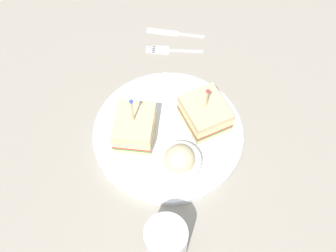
% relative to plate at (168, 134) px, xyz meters
% --- Properties ---
extents(ground_plane, '(1.08, 1.08, 0.02)m').
position_rel_plate_xyz_m(ground_plane, '(0.00, 0.00, -0.02)').
color(ground_plane, '#9E9384').
extents(plate, '(0.28, 0.28, 0.01)m').
position_rel_plate_xyz_m(plate, '(0.00, 0.00, 0.00)').
color(plate, white).
rests_on(plate, ground_plane).
extents(sandwich_half_front, '(0.10, 0.09, 0.11)m').
position_rel_plate_xyz_m(sandwich_half_front, '(0.03, -0.05, 0.03)').
color(sandwich_half_front, beige).
rests_on(sandwich_half_front, plate).
extents(sandwich_half_back, '(0.11, 0.11, 0.10)m').
position_rel_plate_xyz_m(sandwich_half_back, '(-0.05, 0.06, 0.03)').
color(sandwich_half_back, beige).
rests_on(sandwich_half_back, plate).
extents(coleslaw_bowl, '(0.07, 0.07, 0.05)m').
position_rel_plate_xyz_m(coleslaw_bowl, '(0.06, 0.04, 0.03)').
color(coleslaw_bowl, silver).
rests_on(coleslaw_bowl, plate).
extents(drink_glass, '(0.06, 0.06, 0.09)m').
position_rel_plate_xyz_m(drink_glass, '(0.20, 0.07, 0.03)').
color(drink_glass, gold).
rests_on(drink_glass, ground_plane).
extents(fork, '(0.05, 0.12, 0.00)m').
position_rel_plate_xyz_m(fork, '(-0.20, -0.07, -0.01)').
color(fork, silver).
rests_on(fork, ground_plane).
extents(knife, '(0.03, 0.13, 0.00)m').
position_rel_plate_xyz_m(knife, '(-0.25, -0.08, -0.01)').
color(knife, silver).
rests_on(knife, ground_plane).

